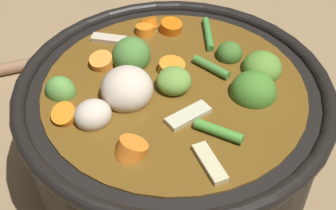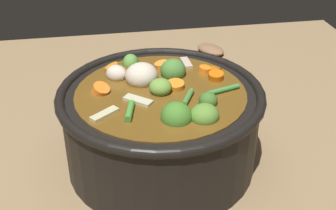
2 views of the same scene
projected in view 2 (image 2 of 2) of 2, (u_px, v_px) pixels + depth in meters
ground_plane at (161, 160)px, 0.71m from camera, size 1.10×1.10×0.00m
cooking_pot at (161, 124)px, 0.68m from camera, size 0.30×0.30×0.15m
wooden_spoon at (192, 58)px, 1.02m from camera, size 0.21×0.21×0.02m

